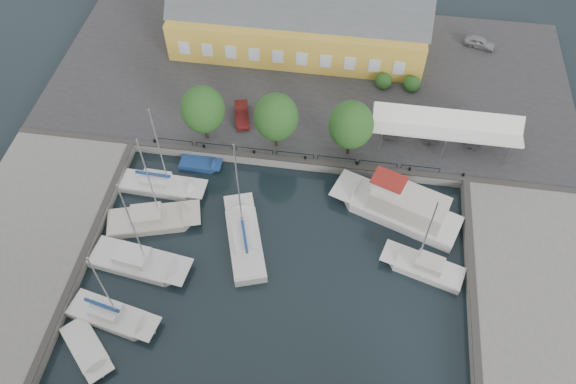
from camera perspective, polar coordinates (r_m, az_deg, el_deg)
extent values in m
plane|color=black|center=(49.02, -1.02, -6.58)|extent=(140.00, 140.00, 0.00)
cube|color=#2D2D30|center=(63.54, 2.26, 11.53)|extent=(56.00, 26.00, 1.00)
cube|color=slate|center=(54.30, -25.06, -4.60)|extent=(12.00, 24.00, 1.00)
cube|color=slate|center=(50.51, 24.54, -10.72)|extent=(12.00, 24.00, 1.00)
cube|color=#383533|center=(54.18, 0.66, 3.28)|extent=(56.00, 0.60, 0.12)
cube|color=#383533|center=(51.31, -19.77, -5.22)|extent=(0.60, 24.00, 0.12)
cube|color=#383533|center=(48.35, 18.33, -10.00)|extent=(0.60, 24.00, 0.12)
cylinder|color=black|center=(57.16, -13.39, 5.04)|extent=(0.24, 0.24, 0.40)
cylinder|color=black|center=(55.74, -8.53, 4.58)|extent=(0.24, 0.24, 0.40)
cylinder|color=black|center=(54.74, -3.46, 4.06)|extent=(0.24, 0.24, 0.40)
cylinder|color=black|center=(54.19, 1.75, 3.50)|extent=(0.24, 0.24, 0.40)
cylinder|color=black|center=(54.10, 7.02, 2.89)|extent=(0.24, 0.24, 0.40)
cylinder|color=black|center=(54.46, 12.25, 2.27)|extent=(0.24, 0.24, 0.40)
cylinder|color=black|center=(55.28, 17.37, 1.65)|extent=(0.24, 0.24, 0.40)
cube|color=gold|center=(65.90, 1.09, 16.33)|extent=(28.00, 10.00, 4.50)
cube|color=#474C51|center=(63.91, 1.14, 18.87)|extent=(28.56, 7.60, 7.60)
cube|color=white|center=(55.76, 15.80, 6.59)|extent=(14.00, 4.00, 0.25)
cylinder|color=silver|center=(54.75, 9.38, 5.08)|extent=(0.10, 0.10, 2.70)
cylinder|color=silver|center=(57.29, 9.54, 7.69)|extent=(0.10, 0.10, 2.70)
cylinder|color=silver|center=(55.46, 15.55, 4.31)|extent=(0.10, 0.10, 2.70)
cylinder|color=silver|center=(57.96, 15.46, 6.92)|extent=(0.10, 0.10, 2.70)
cylinder|color=silver|center=(56.79, 21.48, 3.51)|extent=(0.10, 0.10, 2.70)
cylinder|color=silver|center=(59.24, 21.18, 6.10)|extent=(0.10, 0.10, 2.70)
cylinder|color=black|center=(56.04, -8.30, 6.21)|extent=(0.30, 0.30, 2.10)
ellipsoid|color=#214D1B|center=(54.05, -8.64, 8.29)|extent=(4.20, 4.20, 4.83)
cylinder|color=black|center=(54.77, -1.17, 5.51)|extent=(0.30, 0.30, 2.10)
ellipsoid|color=#214D1B|center=(52.74, -1.22, 7.62)|extent=(4.20, 4.20, 4.83)
cylinder|color=black|center=(54.38, 6.16, 4.71)|extent=(0.30, 0.30, 2.10)
ellipsoid|color=#214D1B|center=(52.34, 6.42, 6.80)|extent=(4.20, 4.20, 4.83)
imported|color=#999BA0|center=(70.10, 18.93, 14.19)|extent=(3.78, 2.39, 1.20)
imported|color=#5C1515|center=(57.83, -4.71, 7.89)|extent=(2.28, 4.08, 1.27)
cube|color=silver|center=(49.47, -4.32, -5.62)|extent=(4.91, 7.81, 1.50)
cube|color=silver|center=(49.31, -4.51, -4.25)|extent=(5.27, 9.16, 0.08)
cube|color=silver|center=(48.52, -4.43, -4.66)|extent=(2.69, 3.36, 0.90)
cylinder|color=silver|center=(45.22, -5.03, 0.13)|extent=(0.12, 0.12, 10.97)
cube|color=navy|center=(47.80, -4.46, -4.35)|extent=(1.36, 3.54, 0.22)
cube|color=silver|center=(52.32, 11.81, -2.47)|extent=(10.32, 6.73, 1.80)
cube|color=silver|center=(51.69, 10.74, -1.36)|extent=(12.09, 7.27, 0.08)
cube|color=beige|center=(50.73, 12.17, -1.16)|extent=(7.30, 5.18, 2.20)
cube|color=silver|center=(49.89, 10.14, 0.74)|extent=(3.18, 2.79, 1.20)
cube|color=maroon|center=(49.39, 10.25, 1.21)|extent=(3.45, 2.97, 0.10)
cube|color=silver|center=(49.70, 14.08, -7.80)|extent=(6.15, 3.90, 1.30)
cube|color=silver|center=(49.11, 13.45, -7.12)|extent=(7.22, 4.14, 0.08)
cube|color=beige|center=(48.73, 14.18, -7.06)|extent=(2.65, 2.20, 0.90)
cylinder|color=silver|center=(45.61, 13.92, -4.21)|extent=(0.12, 0.12, 8.57)
cube|color=silver|center=(54.79, -13.19, 0.51)|extent=(6.75, 2.63, 1.30)
cube|color=silver|center=(53.99, -12.50, 0.84)|extent=(8.08, 2.57, 0.08)
cube|color=silver|center=(53.86, -13.25, 1.24)|extent=(2.72, 1.72, 0.90)
cylinder|color=silver|center=(50.23, -12.91, 4.19)|extent=(0.12, 0.12, 9.73)
cube|color=navy|center=(53.35, -13.56, 1.77)|extent=(3.34, 0.33, 0.22)
cube|color=beige|center=(52.50, -14.15, -3.01)|extent=(7.32, 4.71, 1.30)
cube|color=beige|center=(51.82, -13.38, -2.48)|extent=(8.58, 4.97, 0.08)
cube|color=beige|center=(51.56, -14.21, -2.26)|extent=(3.16, 2.67, 0.90)
cylinder|color=silver|center=(47.83, -13.89, 1.07)|extent=(0.12, 0.12, 10.15)
cube|color=silver|center=(50.46, -15.46, -6.90)|extent=(7.46, 3.82, 1.30)
cube|color=silver|center=(49.55, -14.71, -6.76)|extent=(8.86, 3.90, 0.08)
cube|color=silver|center=(49.44, -15.56, -6.27)|extent=(3.09, 2.33, 0.90)
cylinder|color=silver|center=(45.04, -15.45, -3.48)|extent=(0.12, 0.12, 10.60)
cube|color=silver|center=(48.56, -17.83, -11.89)|extent=(6.53, 3.56, 1.30)
cube|color=silver|center=(47.65, -17.25, -11.85)|extent=(7.72, 3.71, 0.08)
cube|color=silver|center=(47.51, -18.02, -11.34)|extent=(2.74, 2.07, 0.90)
cylinder|color=silver|center=(43.60, -18.14, -9.45)|extent=(0.12, 0.12, 9.09)
cube|color=navy|center=(46.93, -18.40, -10.86)|extent=(3.07, 0.84, 0.22)
cube|color=silver|center=(48.00, -19.89, -14.47)|extent=(4.76, 4.72, 0.90)
cube|color=silver|center=(47.30, -19.77, -14.76)|extent=(5.35, 5.30, 0.08)
cube|color=navy|center=(55.79, -9.20, 2.72)|extent=(3.38, 1.73, 0.80)
cube|color=navy|center=(55.35, -8.84, 2.97)|extent=(4.05, 1.67, 0.08)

